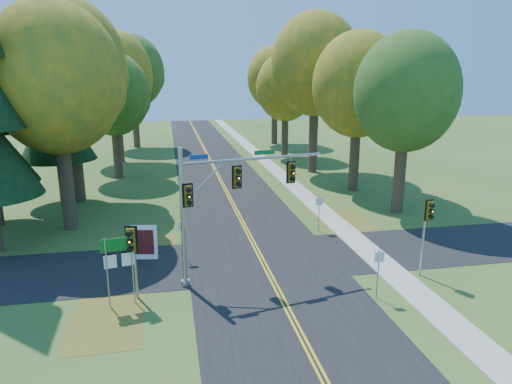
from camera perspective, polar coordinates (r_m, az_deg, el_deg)
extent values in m
plane|color=#32501C|center=(23.41, 1.65, -10.21)|extent=(160.00, 160.00, 0.00)
cube|color=black|center=(23.40, 1.65, -10.19)|extent=(8.00, 160.00, 0.02)
cube|color=black|center=(25.20, 0.65, -8.32)|extent=(60.00, 6.00, 0.02)
cube|color=gold|center=(23.38, 1.40, -10.17)|extent=(0.10, 160.00, 0.01)
cube|color=gold|center=(23.42, 1.89, -10.13)|extent=(0.10, 160.00, 0.01)
cube|color=#9E998E|center=(25.37, 15.61, -8.67)|extent=(1.60, 160.00, 0.06)
cube|color=brown|center=(26.67, -14.17, -7.47)|extent=(4.00, 6.00, 0.00)
cube|color=brown|center=(30.70, 11.70, -4.38)|extent=(3.50, 8.00, 0.00)
cube|color=brown|center=(20.46, -18.07, -14.83)|extent=(3.00, 5.00, 0.00)
cylinder|color=#38281C|center=(31.41, -22.65, 1.60)|extent=(0.86, 0.86, 6.75)
ellipsoid|color=#BB8419|center=(30.75, -23.79, 12.88)|extent=(8.00, 8.00, 9.20)
sphere|color=#BB8419|center=(31.65, -20.30, 11.76)|extent=(4.80, 4.80, 4.80)
sphere|color=#BB8419|center=(30.31, -26.93, 14.07)|extent=(4.40, 4.40, 4.40)
cylinder|color=#38281C|center=(34.26, 17.53, 2.47)|extent=(0.83, 0.83, 6.08)
ellipsoid|color=#456820|center=(33.61, 18.26, 11.77)|extent=(7.20, 7.20, 8.28)
sphere|color=#456820|center=(35.29, 19.40, 10.61)|extent=(4.32, 4.32, 4.32)
sphere|color=#456820|center=(32.37, 16.99, 13.07)|extent=(3.96, 3.96, 3.96)
cylinder|color=#38281C|center=(38.12, -21.59, 4.33)|extent=(0.89, 0.89, 7.42)
ellipsoid|color=#BB8419|center=(37.63, -22.57, 14.44)|extent=(8.60, 8.60, 9.89)
sphere|color=#BB8419|center=(38.62, -19.50, 13.40)|extent=(5.16, 5.16, 5.16)
sphere|color=#BB8419|center=(37.14, -25.32, 15.51)|extent=(4.73, 4.73, 4.73)
cylinder|color=#38281C|center=(40.00, 12.22, 4.64)|extent=(0.84, 0.84, 6.30)
ellipsoid|color=#BB8419|center=(39.46, 12.68, 12.97)|extent=(7.60, 7.60, 8.74)
sphere|color=#BB8419|center=(41.14, 13.97, 11.89)|extent=(4.56, 4.56, 4.56)
sphere|color=#BB8419|center=(38.23, 11.32, 14.14)|extent=(4.18, 4.18, 4.18)
cylinder|color=#38281C|center=(45.95, -16.99, 5.15)|extent=(0.81, 0.81, 5.62)
ellipsoid|color=#456820|center=(45.45, -17.48, 11.62)|extent=(6.80, 6.80, 7.82)
sphere|color=#456820|center=(46.37, -15.59, 10.95)|extent=(4.08, 4.08, 4.08)
sphere|color=#456820|center=(44.90, -19.18, 12.33)|extent=(3.74, 3.74, 3.74)
cylinder|color=#38281C|center=(47.03, 7.17, 7.12)|extent=(0.90, 0.90, 7.65)
ellipsoid|color=#BB8419|center=(46.65, 7.45, 15.56)|extent=(8.80, 8.80, 10.12)
sphere|color=#BB8419|center=(48.46, 8.96, 14.42)|extent=(5.28, 5.28, 5.28)
sphere|color=#BB8419|center=(45.38, 5.92, 16.75)|extent=(4.84, 4.84, 4.84)
cylinder|color=#38281C|center=(54.50, -16.78, 7.27)|extent=(0.87, 0.87, 6.98)
ellipsoid|color=#BB8419|center=(54.13, -17.28, 13.95)|extent=(8.20, 8.20, 9.43)
sphere|color=#BB8419|center=(55.22, -15.35, 13.23)|extent=(4.92, 4.92, 4.92)
sphere|color=#BB8419|center=(53.49, -19.02, 14.70)|extent=(4.51, 4.51, 4.51)
cylinder|color=#38281C|center=(55.74, 3.63, 7.42)|extent=(0.82, 0.82, 5.85)
ellipsoid|color=#BB8419|center=(55.33, 3.72, 12.95)|extent=(7.00, 7.00, 8.05)
sphere|color=#BB8419|center=(56.73, 4.84, 12.26)|extent=(4.20, 4.20, 4.20)
sphere|color=#BB8419|center=(54.34, 2.64, 13.67)|extent=(3.85, 3.85, 3.85)
cylinder|color=#38281C|center=(65.19, -14.82, 8.60)|extent=(0.88, 0.88, 7.20)
ellipsoid|color=#456820|center=(64.89, -15.20, 14.34)|extent=(8.40, 8.40, 9.66)
sphere|color=#456820|center=(66.06, -13.59, 13.70)|extent=(5.04, 5.04, 5.04)
sphere|color=#456820|center=(64.18, -16.66, 15.00)|extent=(4.62, 4.62, 4.62)
cylinder|color=#38281C|center=(66.31, 2.33, 8.86)|extent=(0.85, 0.85, 6.53)
ellipsoid|color=#BB8419|center=(65.99, 2.38, 14.04)|extent=(7.80, 7.80, 8.97)
sphere|color=#BB8419|center=(67.51, 3.46, 13.38)|extent=(4.68, 4.68, 4.68)
sphere|color=#BB8419|center=(64.93, 1.34, 14.73)|extent=(4.29, 4.29, 4.29)
cylinder|color=#38281C|center=(38.54, -23.12, 1.24)|extent=(0.50, 0.50, 3.42)
cone|color=black|center=(37.85, -23.78, 7.78)|extent=(5.60, 5.60, 5.45)
cone|color=black|center=(37.68, -24.40, 13.66)|extent=(4.57, 4.57, 5.45)
cone|color=black|center=(37.91, -25.05, 19.52)|extent=(3.55, 3.55, 5.45)
cylinder|color=#96999E|center=(21.23, -9.13, -3.37)|extent=(0.21, 0.21, 6.67)
cylinder|color=#96999E|center=(22.41, -8.80, -11.16)|extent=(0.42, 0.42, 0.29)
cylinder|color=#96999E|center=(21.68, -0.19, 4.20)|extent=(7.02, 1.60, 0.13)
cylinder|color=#96999E|center=(21.06, -6.54, 1.14)|extent=(2.12, 0.53, 1.97)
cylinder|color=#96999E|center=(21.39, -2.43, 3.57)|extent=(0.04, 0.04, 0.34)
cube|color=#72590C|center=(21.52, -2.41, 1.88)|extent=(0.38, 0.35, 0.95)
cube|color=black|center=(21.52, -2.41, 1.88)|extent=(0.49, 0.13, 1.12)
sphere|color=orange|center=(21.32, -2.21, 1.76)|extent=(0.17, 0.17, 0.17)
cylinder|color=black|center=(21.26, -2.21, 2.56)|extent=(0.26, 0.20, 0.23)
cylinder|color=black|center=(21.32, -2.21, 1.76)|extent=(0.26, 0.20, 0.23)
cylinder|color=black|center=(21.39, -2.20, 0.96)|extent=(0.26, 0.20, 0.23)
cylinder|color=#96999E|center=(22.52, 4.41, 4.10)|extent=(0.04, 0.04, 0.34)
cube|color=#72590C|center=(22.65, 4.38, 2.49)|extent=(0.38, 0.35, 0.95)
cube|color=black|center=(22.65, 4.38, 2.49)|extent=(0.49, 0.13, 1.12)
sphere|color=orange|center=(22.46, 4.63, 2.38)|extent=(0.17, 0.17, 0.17)
cylinder|color=black|center=(22.40, 4.65, 3.14)|extent=(0.26, 0.20, 0.23)
cylinder|color=black|center=(22.46, 4.63, 2.38)|extent=(0.26, 0.20, 0.23)
cylinder|color=black|center=(22.52, 4.62, 1.62)|extent=(0.26, 0.20, 0.23)
cube|color=#72590C|center=(20.84, -8.53, -0.42)|extent=(0.38, 0.35, 0.95)
cube|color=black|center=(20.84, -8.53, -0.42)|extent=(0.49, 0.13, 1.12)
sphere|color=orange|center=(20.63, -8.37, -0.57)|extent=(0.17, 0.17, 0.17)
cylinder|color=black|center=(20.55, -8.40, 0.25)|extent=(0.26, 0.20, 0.23)
cylinder|color=black|center=(20.63, -8.37, -0.57)|extent=(0.26, 0.20, 0.23)
cylinder|color=black|center=(20.71, -8.34, -1.38)|extent=(0.26, 0.20, 0.23)
cube|color=navy|center=(20.76, -7.14, 4.37)|extent=(0.85, 0.21, 0.21)
cube|color=#0C5926|center=(21.84, 1.08, 4.98)|extent=(1.03, 0.25, 0.21)
cylinder|color=#969A9F|center=(23.97, 20.17, -5.47)|extent=(0.11, 0.11, 3.92)
cube|color=#72590C|center=(23.38, 20.79, -2.12)|extent=(0.34, 0.31, 0.89)
cube|color=black|center=(23.38, 20.79, -2.12)|extent=(0.46, 0.09, 1.05)
sphere|color=orange|center=(23.23, 21.11, -2.25)|extent=(0.16, 0.16, 0.16)
cylinder|color=black|center=(23.15, 21.18, -1.57)|extent=(0.23, 0.17, 0.21)
cylinder|color=black|center=(23.23, 21.11, -2.25)|extent=(0.23, 0.17, 0.21)
cylinder|color=black|center=(23.31, 21.05, -2.92)|extent=(0.23, 0.17, 0.21)
cylinder|color=gray|center=(21.11, -14.87, -8.52)|extent=(0.13, 0.13, 3.41)
cube|color=#72590C|center=(20.48, -15.28, -5.75)|extent=(0.43, 0.40, 1.06)
cube|color=black|center=(20.48, -15.28, -5.75)|extent=(0.54, 0.17, 1.26)
sphere|color=orange|center=(20.26, -15.49, -5.99)|extent=(0.19, 0.19, 0.19)
cylinder|color=black|center=(20.15, -15.56, -5.08)|extent=(0.29, 0.23, 0.26)
cylinder|color=black|center=(20.26, -15.49, -5.99)|extent=(0.29, 0.23, 0.26)
cylinder|color=black|center=(20.38, -15.43, -6.89)|extent=(0.29, 0.23, 0.26)
cylinder|color=gray|center=(20.69, -18.09, -9.61)|extent=(0.06, 0.06, 3.17)
cylinder|color=gray|center=(20.77, -15.16, -9.29)|extent=(0.06, 0.06, 3.17)
cube|color=#0D5B19|center=(20.31, -16.88, -6.28)|extent=(1.46, 0.34, 0.58)
cube|color=silver|center=(20.31, -16.88, -6.28)|extent=(1.24, 0.26, 0.08)
cube|color=silver|center=(20.55, -17.76, -8.31)|extent=(0.53, 0.15, 0.58)
cube|color=black|center=(20.42, -17.84, -7.41)|extent=(0.52, 0.11, 0.11)
cube|color=silver|center=(20.60, -15.70, -8.09)|extent=(0.53, 0.15, 0.58)
cube|color=black|center=(20.48, -15.77, -7.19)|extent=(0.52, 0.11, 0.11)
cube|color=white|center=(25.55, -13.79, -6.14)|extent=(1.40, 0.44, 1.92)
cube|color=maroon|center=(25.43, -13.85, -6.11)|extent=(1.05, 0.21, 1.38)
cube|color=white|center=(25.96, -14.84, -7.77)|extent=(0.10, 0.10, 0.32)
cube|color=white|center=(25.72, -12.52, -7.84)|extent=(0.10, 0.10, 0.32)
cylinder|color=gray|center=(29.35, 7.87, -2.75)|extent=(0.05, 0.05, 2.29)
cube|color=silver|center=(29.10, 7.94, -1.20)|extent=(0.44, 0.10, 0.47)
cylinder|color=gray|center=(21.30, 15.00, -9.93)|extent=(0.05, 0.05, 2.30)
cube|color=silver|center=(20.96, 15.17, -7.86)|extent=(0.44, 0.05, 0.47)
cylinder|color=gray|center=(24.94, -9.19, -5.98)|extent=(0.05, 0.05, 2.27)
cube|color=silver|center=(24.65, -9.26, -4.21)|extent=(0.43, 0.05, 0.46)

